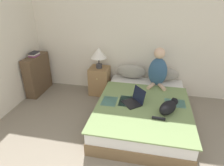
{
  "coord_description": "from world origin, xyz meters",
  "views": [
    {
      "loc": [
        0.14,
        -0.35,
        2.15
      ],
      "look_at": [
        -0.46,
        2.5,
        0.75
      ],
      "focal_mm": 32.0,
      "sensor_mm": 36.0,
      "label": 1
    }
  ],
  "objects": [
    {
      "name": "bookshelf",
      "position": [
        -2.29,
        3.26,
        0.42
      ],
      "size": [
        0.23,
        0.74,
        0.84
      ],
      "color": "brown",
      "rests_on": "ground_plane"
    },
    {
      "name": "bed",
      "position": [
        0.07,
        2.64,
        0.2
      ],
      "size": [
        1.52,
        2.07,
        0.4
      ],
      "color": "brown",
      "rests_on": "ground_plane"
    },
    {
      "name": "book_stack_top",
      "position": [
        -2.29,
        3.26,
        0.88
      ],
      "size": [
        0.18,
        0.23,
        0.09
      ],
      "color": "#844270",
      "rests_on": "bookshelf"
    },
    {
      "name": "laptop_open",
      "position": [
        -0.09,
        2.52,
        0.45
      ],
      "size": [
        0.41,
        0.41,
        0.25
      ],
      "rotation": [
        0.0,
        0.0,
        -0.86
      ],
      "color": "black",
      "rests_on": "bed"
    },
    {
      "name": "pillow_far",
      "position": [
        0.4,
        3.55,
        0.54
      ],
      "size": [
        0.62,
        0.2,
        0.3
      ],
      "color": "gray",
      "rests_on": "bed"
    },
    {
      "name": "table_lamp",
      "position": [
        -0.94,
        3.47,
        0.91
      ],
      "size": [
        0.34,
        0.34,
        0.44
      ],
      "color": "#38383D",
      "rests_on": "nightstand"
    },
    {
      "name": "person_sitting",
      "position": [
        0.27,
        3.3,
        0.73
      ],
      "size": [
        0.37,
        0.36,
        0.76
      ],
      "color": "#33567A",
      "rests_on": "bed"
    },
    {
      "name": "pillow_near",
      "position": [
        -0.26,
        3.55,
        0.54
      ],
      "size": [
        0.62,
        0.2,
        0.3
      ],
      "color": "gray",
      "rests_on": "bed"
    },
    {
      "name": "wall_back",
      "position": [
        0.0,
        3.75,
        1.27
      ],
      "size": [
        5.87,
        0.05,
        2.55
      ],
      "color": "silver",
      "rests_on": "ground_plane"
    },
    {
      "name": "cat_tabby",
      "position": [
        0.45,
        2.35,
        0.5
      ],
      "size": [
        0.41,
        0.44,
        0.2
      ],
      "rotation": [
        0.0,
        0.0,
        0.99
      ],
      "color": "black",
      "rests_on": "bed"
    },
    {
      "name": "nightstand",
      "position": [
        -0.94,
        3.47,
        0.3
      ],
      "size": [
        0.41,
        0.42,
        0.6
      ],
      "color": "#937047",
      "rests_on": "ground_plane"
    }
  ]
}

